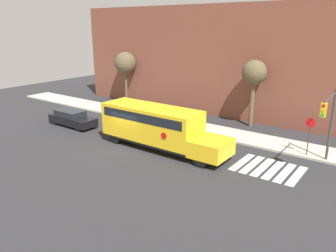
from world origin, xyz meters
TOP-DOWN VIEW (x-y plane):
  - ground_plane at (0.00, 0.00)m, footprint 60.00×60.00m
  - sidewalk_strip at (0.00, 6.50)m, footprint 44.00×3.00m
  - building_backdrop at (0.00, 13.00)m, footprint 32.00×4.00m
  - crosswalk_stripes at (9.96, 2.00)m, footprint 4.00×3.20m
  - school_bus at (2.02, 0.76)m, footprint 9.96×2.57m
  - parked_car at (-7.41, 0.60)m, footprint 4.74×1.72m
  - stop_sign at (11.37, 5.34)m, footprint 0.64×0.10m
  - traffic_light at (12.60, 4.21)m, footprint 0.28×3.39m
  - tree_near_sidewalk at (-9.72, 10.08)m, footprint 2.44×2.44m
  - tree_far_sidewalk at (5.44, 9.91)m, footprint 2.12×2.12m

SIDE VIEW (x-z plane):
  - ground_plane at x=0.00m, z-range 0.00..0.00m
  - crosswalk_stripes at x=9.96m, z-range 0.00..0.01m
  - sidewalk_strip at x=0.00m, z-range 0.00..0.15m
  - parked_car at x=-7.41m, z-range 0.00..1.40m
  - school_bus at x=2.02m, z-range 0.20..3.22m
  - stop_sign at x=11.37m, z-range 0.41..3.19m
  - traffic_light at x=12.60m, z-range 0.82..5.67m
  - tree_near_sidewalk at x=-9.72m, z-range 1.62..7.41m
  - tree_far_sidewalk at x=5.44m, z-range 1.70..7.54m
  - building_backdrop at x=0.00m, z-range 0.00..10.52m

